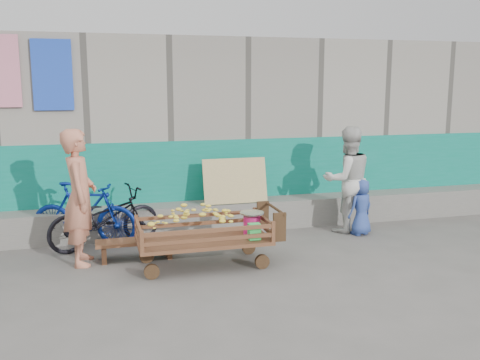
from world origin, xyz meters
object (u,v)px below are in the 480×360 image
object	(u,v)px
bicycle_dark	(105,218)
bicycle_blue	(84,214)
bench	(136,245)
banana_cart	(201,226)
vendor_man	(80,197)
child	(361,207)
woman	(347,180)

from	to	relation	value
bicycle_dark	bicycle_blue	world-z (taller)	bicycle_blue
bench	bicycle_blue	world-z (taller)	bicycle_blue
banana_cart	bench	world-z (taller)	banana_cart
bench	vendor_man	xyz separation A→B (m)	(-0.68, 0.02, 0.67)
vendor_man	child	size ratio (longest dim) A/B	2.02
bench	bicycle_dark	size ratio (longest dim) A/B	0.65
woman	bicycle_dark	bearing A→B (deg)	-3.46
woman	bicycle_dark	world-z (taller)	woman
vendor_man	child	xyz separation A→B (m)	(4.08, 0.26, -0.44)
bench	vendor_man	size ratio (longest dim) A/B	0.60
woman	child	bearing A→B (deg)	116.21
banana_cart	vendor_man	size ratio (longest dim) A/B	1.04
vendor_man	child	world-z (taller)	vendor_man
bench	woman	xyz separation A→B (m)	(3.27, 0.51, 0.63)
woman	child	world-z (taller)	woman
bench	bicycle_blue	xyz separation A→B (m)	(-0.65, 0.80, 0.27)
bench	bicycle_dark	bearing A→B (deg)	120.41
vendor_man	woman	size ratio (longest dim) A/B	1.06
child	bicycle_blue	bearing A→B (deg)	-24.81
child	bicycle_dark	world-z (taller)	child
vendor_man	woman	distance (m)	3.98
woman	bicycle_dark	xyz separation A→B (m)	(-3.65, 0.13, -0.39)
woman	bicycle_dark	size ratio (longest dim) A/B	1.01
banana_cart	vendor_man	distance (m)	1.57
banana_cart	woman	bearing A→B (deg)	21.84
bicycle_dark	child	bearing A→B (deg)	-114.47
bench	vendor_man	distance (m)	0.96
bicycle_blue	banana_cart	bearing A→B (deg)	-111.42
bench	child	size ratio (longest dim) A/B	1.22
child	bicycle_dark	size ratio (longest dim) A/B	0.53
woman	bicycle_blue	size ratio (longest dim) A/B	1.07
bicycle_dark	woman	bearing A→B (deg)	-110.94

